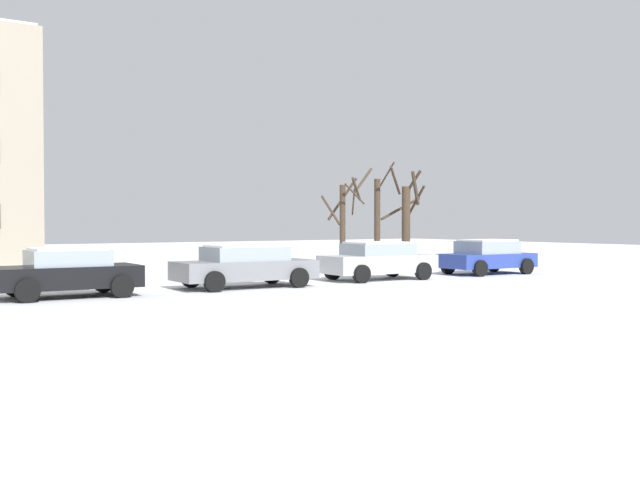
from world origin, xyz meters
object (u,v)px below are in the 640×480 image
(parked_car_silver, at_px, (378,260))
(parked_car_blue, at_px, (487,256))
(parked_car_black, at_px, (68,272))
(parked_car_gray, at_px, (245,265))

(parked_car_silver, bearing_deg, parked_car_blue, -0.91)
(parked_car_black, relative_size, parked_car_gray, 0.85)
(parked_car_gray, bearing_deg, parked_car_silver, 1.78)
(parked_car_blue, bearing_deg, parked_car_black, -179.86)
(parked_car_gray, xyz_separation_m, parked_car_blue, (11.05, 0.08, 0.00))
(parked_car_black, xyz_separation_m, parked_car_blue, (16.57, 0.04, 0.00))
(parked_car_silver, height_order, parked_car_blue, parked_car_blue)
(parked_car_black, distance_m, parked_car_blue, 16.57)
(parked_car_black, bearing_deg, parked_car_gray, -0.46)
(parked_car_gray, height_order, parked_car_blue, parked_car_blue)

